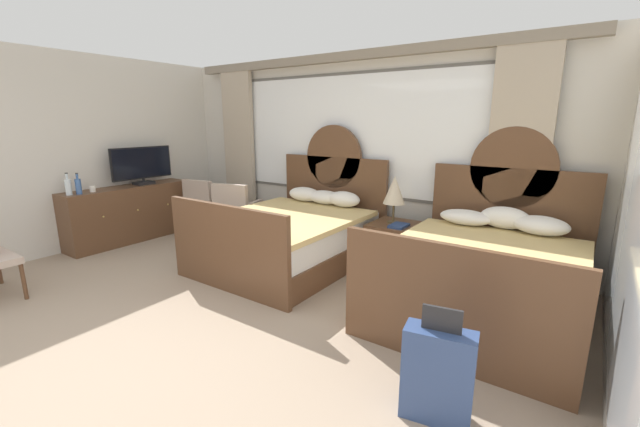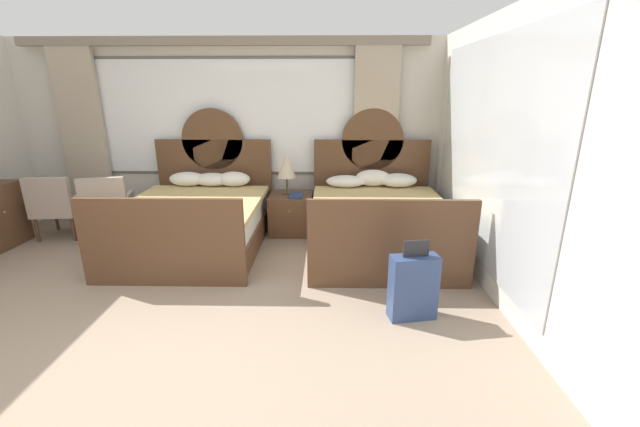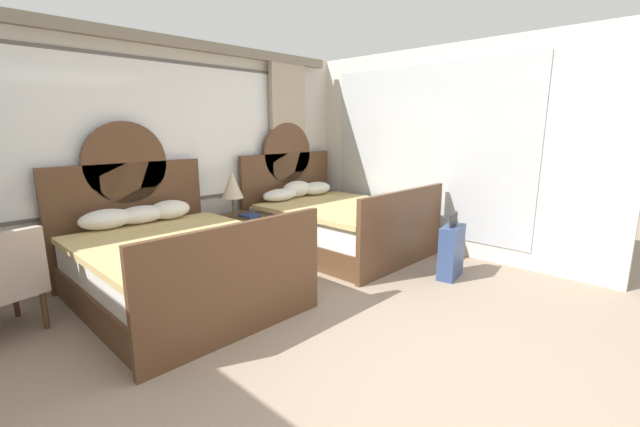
# 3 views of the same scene
# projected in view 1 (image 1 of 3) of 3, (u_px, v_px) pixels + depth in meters

# --- Properties ---
(ground_plane) EXTENTS (24.00, 24.00, 0.00)m
(ground_plane) POSITION_uv_depth(u_px,v_px,m) (101.00, 367.00, 2.95)
(ground_plane) COLOR gray
(wall_back_window) EXTENTS (6.17, 0.22, 2.70)m
(wall_back_window) POSITION_uv_depth(u_px,v_px,m) (352.00, 147.00, 5.55)
(wall_back_window) COLOR beige
(wall_back_window) RESTS_ON ground_plane
(wall_left) EXTENTS (0.07, 4.26, 2.70)m
(wall_left) POSITION_uv_depth(u_px,v_px,m) (85.00, 153.00, 5.59)
(wall_left) COLOR beige
(wall_left) RESTS_ON ground_plane
(bed_near_window) EXTENTS (1.70, 2.12, 1.73)m
(bed_near_window) POSITION_uv_depth(u_px,v_px,m) (292.00, 234.00, 5.05)
(bed_near_window) COLOR brown
(bed_near_window) RESTS_ON ground_plane
(bed_near_mirror) EXTENTS (1.70, 2.12, 1.73)m
(bed_near_mirror) POSITION_uv_depth(u_px,v_px,m) (484.00, 273.00, 3.75)
(bed_near_mirror) COLOR brown
(bed_near_mirror) RESTS_ON ground_plane
(nightstand_between_beds) EXTENTS (0.60, 0.62, 0.56)m
(nightstand_between_beds) POSITION_uv_depth(u_px,v_px,m) (395.00, 246.00, 4.90)
(nightstand_between_beds) COLOR brown
(nightstand_between_beds) RESTS_ON ground_plane
(table_lamp_on_nightstand) EXTENTS (0.27, 0.27, 0.58)m
(table_lamp_on_nightstand) POSITION_uv_depth(u_px,v_px,m) (394.00, 190.00, 4.78)
(table_lamp_on_nightstand) COLOR brown
(table_lamp_on_nightstand) RESTS_ON nightstand_between_beds
(book_on_nightstand) EXTENTS (0.18, 0.26, 0.03)m
(book_on_nightstand) POSITION_uv_depth(u_px,v_px,m) (399.00, 226.00, 4.69)
(book_on_nightstand) COLOR navy
(book_on_nightstand) RESTS_ON nightstand_between_beds
(dresser_minibar) EXTENTS (0.46, 1.84, 0.83)m
(dresser_minibar) POSITION_uv_depth(u_px,v_px,m) (130.00, 214.00, 5.99)
(dresser_minibar) COLOR brown
(dresser_minibar) RESTS_ON ground_plane
(tv_flatscreen) EXTENTS (0.20, 0.96, 0.57)m
(tv_flatscreen) POSITION_uv_depth(u_px,v_px,m) (142.00, 165.00, 6.03)
(tv_flatscreen) COLOR black
(tv_flatscreen) RESTS_ON dresser_minibar
(bottle_water_clear) EXTENTS (0.08, 0.08, 0.30)m
(bottle_water_clear) POSITION_uv_depth(u_px,v_px,m) (68.00, 186.00, 5.18)
(bottle_water_clear) COLOR silver
(bottle_water_clear) RESTS_ON dresser_minibar
(bottle_spirit_blue) EXTENTS (0.07, 0.07, 0.28)m
(bottle_spirit_blue) POSITION_uv_depth(u_px,v_px,m) (78.00, 186.00, 5.25)
(bottle_spirit_blue) COLOR #385B99
(bottle_spirit_blue) RESTS_ON dresser_minibar
(cup_on_dresser) EXTENTS (0.11, 0.08, 0.08)m
(cup_on_dresser) POSITION_uv_depth(u_px,v_px,m) (93.00, 189.00, 5.43)
(cup_on_dresser) COLOR white
(cup_on_dresser) RESTS_ON dresser_minibar
(armchair_by_window_left) EXTENTS (0.70, 0.70, 0.89)m
(armchair_by_window_left) POSITION_uv_depth(u_px,v_px,m) (236.00, 209.00, 6.01)
(armchair_by_window_left) COLOR #B29E8E
(armchair_by_window_left) RESTS_ON ground_plane
(armchair_by_window_centre) EXTENTS (0.63, 0.63, 0.89)m
(armchair_by_window_centre) POSITION_uv_depth(u_px,v_px,m) (206.00, 204.00, 6.39)
(armchair_by_window_centre) COLOR #B29E8E
(armchair_by_window_centre) RESTS_ON ground_plane
(suitcase_on_floor) EXTENTS (0.44, 0.25, 0.74)m
(suitcase_on_floor) POSITION_uv_depth(u_px,v_px,m) (438.00, 375.00, 2.38)
(suitcase_on_floor) COLOR navy
(suitcase_on_floor) RESTS_ON ground_plane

